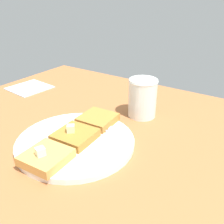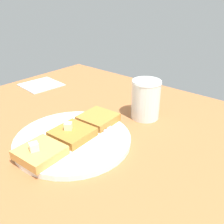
{
  "view_description": "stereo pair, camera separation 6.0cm",
  "coord_description": "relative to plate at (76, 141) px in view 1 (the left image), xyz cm",
  "views": [
    {
      "loc": [
        -29.96,
        -30.15,
        33.97
      ],
      "look_at": [
        14.5,
        -0.3,
        7.44
      ],
      "focal_mm": 40.0,
      "sensor_mm": 36.0,
      "label": 1
    },
    {
      "loc": [
        -26.36,
        -34.91,
        33.97
      ],
      "look_at": [
        14.5,
        -0.3,
        7.44
      ],
      "focal_mm": 40.0,
      "sensor_mm": 36.0,
      "label": 2
    }
  ],
  "objects": [
    {
      "name": "table_surface",
      "position": [
        -4.14,
        -2.44,
        -2.2
      ],
      "size": [
        98.98,
        98.98,
        2.94
      ],
      "primitive_type": "cube",
      "color": "#A06136",
      "rests_on": "ground"
    },
    {
      "name": "butter_pat_secondary",
      "position": [
        -0.36,
        0.81,
        3.21
      ],
      "size": [
        2.16,
        2.19,
        1.64
      ],
      "primitive_type": "cube",
      "rotation": [
        0.0,
        0.0,
        2.23
      ],
      "color": "#EEEAB4",
      "rests_on": "toast_slice_middle"
    },
    {
      "name": "fork",
      "position": [
        8.01,
        -3.71,
        0.72
      ],
      "size": [
        13.42,
        11.07,
        0.36
      ],
      "color": "silver",
      "rests_on": "plate"
    },
    {
      "name": "napkin",
      "position": [
        17.38,
        36.5,
        -0.58
      ],
      "size": [
        13.49,
        13.5,
        0.3
      ],
      "primitive_type": "cube",
      "rotation": [
        0.0,
        0.0,
        -0.09
      ],
      "color": "silver",
      "rests_on": "table_surface"
    },
    {
      "name": "toast_slice_middle",
      "position": [
        0.0,
        0.0,
        1.47
      ],
      "size": [
        8.63,
        8.51,
        1.85
      ],
      "primitive_type": "cube",
      "rotation": [
        0.0,
        0.0,
        0.06
      ],
      "color": "#AC732D",
      "rests_on": "plate"
    },
    {
      "name": "plate",
      "position": [
        0.0,
        0.0,
        0.0
      ],
      "size": [
        25.95,
        25.95,
        1.27
      ],
      "color": "white",
      "rests_on": "table_surface"
    },
    {
      "name": "butter_pat_primary",
      "position": [
        -9.86,
        -0.3,
        3.21
      ],
      "size": [
        2.05,
        1.96,
        1.64
      ],
      "primitive_type": "cube",
      "rotation": [
        0.0,
        0.0,
        2.78
      ],
      "color": "#F0F0CB",
      "rests_on": "toast_slice_left"
    },
    {
      "name": "syrup_jar",
      "position": [
        20.72,
        -5.48,
        4.17
      ],
      "size": [
        7.65,
        7.65,
        10.29
      ],
      "color": "#57290A",
      "rests_on": "table_surface"
    },
    {
      "name": "toast_slice_right",
      "position": [
        8.89,
        0.53,
        1.47
      ],
      "size": [
        8.63,
        8.51,
        1.85
      ],
      "primitive_type": "cube",
      "rotation": [
        0.0,
        0.0,
        0.06
      ],
      "color": "#B87833",
      "rests_on": "plate"
    },
    {
      "name": "toast_slice_left",
      "position": [
        -8.89,
        -0.53,
        1.47
      ],
      "size": [
        8.63,
        8.51,
        1.85
      ],
      "primitive_type": "cube",
      "rotation": [
        0.0,
        0.0,
        0.06
      ],
      "color": "#D3974B",
      "rests_on": "plate"
    }
  ]
}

